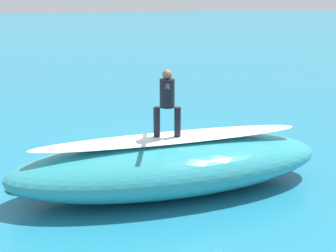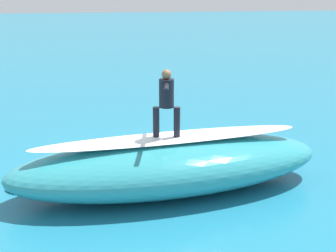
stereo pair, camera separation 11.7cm
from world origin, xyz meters
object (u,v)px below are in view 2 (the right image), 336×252
(surfboard_riding, at_px, (167,138))
(surfer_paddling, at_px, (165,138))
(surfboard_paddling, at_px, (169,143))
(surfer_riding, at_px, (166,98))

(surfboard_riding, relative_size, surfer_paddling, 1.22)
(surfer_paddling, bearing_deg, surfboard_riding, -74.11)
(surfboard_riding, bearing_deg, surfboard_paddling, -90.72)
(surfboard_riding, xyz_separation_m, surfboard_paddling, (-0.51, -3.46, -1.32))
(surfboard_riding, bearing_deg, surfer_paddling, -88.52)
(surfboard_riding, distance_m, surfboard_paddling, 3.74)
(surfboard_paddling, bearing_deg, surfboard_riding, -76.31)
(surfboard_paddling, bearing_deg, surfer_riding, -76.31)
(surfer_riding, distance_m, surfer_paddling, 4.13)
(surfer_riding, height_order, surfer_paddling, surfer_riding)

